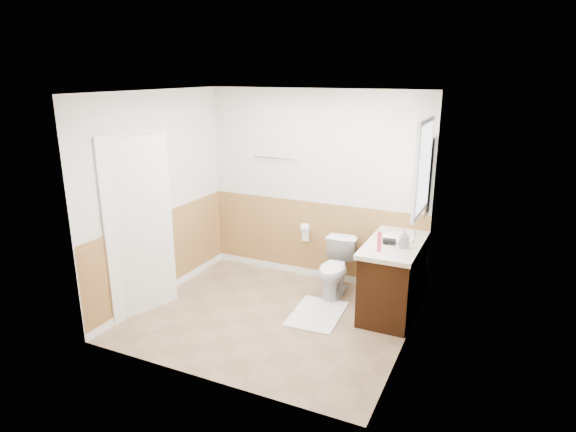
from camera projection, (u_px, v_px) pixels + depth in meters
The scene contains 32 objects.
floor at pixel (271, 317), 5.58m from camera, with size 3.00×3.00×0.00m, color #8C7051.
ceiling at pixel (268, 92), 4.87m from camera, with size 3.00×3.00×0.00m, color white.
wall_back at pixel (315, 187), 6.35m from camera, with size 3.00×3.00×0.00m, color silver.
wall_front at pixel (199, 251), 4.09m from camera, with size 3.00×3.00×0.00m, color silver.
wall_left at pixel (158, 197), 5.83m from camera, with size 3.00×3.00×0.00m, color silver.
wall_right at pixel (411, 230), 4.62m from camera, with size 3.00×3.00×0.00m, color silver.
wainscot_back at pixel (314, 241), 6.56m from camera, with size 3.00×3.00×0.00m, color #A27E41.
wainscot_front at pixel (205, 330), 4.32m from camera, with size 3.00×3.00×0.00m, color #A27E41.
wainscot_left at pixel (163, 256), 6.04m from camera, with size 2.60×2.60×0.00m, color #A27E41.
wainscot_right at pixel (404, 302), 4.84m from camera, with size 2.60×2.60×0.00m, color #A27E41.
toilet at pixel (335, 268), 6.05m from camera, with size 0.39×0.68×0.70m, color white.
bath_mat at pixel (317, 314), 5.62m from camera, with size 0.55×0.80×0.02m, color white.
vanity_cabinet at pixel (393, 280), 5.60m from camera, with size 0.55×1.10×0.80m, color black.
vanity_knob_left at pixel (366, 266), 5.59m from camera, with size 0.03×0.03×0.03m, color silver.
vanity_knob_right at pixel (370, 260), 5.77m from camera, with size 0.03×0.03×0.03m, color silver.
countertop at pixel (394, 245), 5.48m from camera, with size 0.60×1.15×0.05m, color silver.
sink_basin at pixel (398, 238), 5.60m from camera, with size 0.36×0.36×0.02m, color white.
faucet at pixel (415, 235), 5.51m from camera, with size 0.02×0.02×0.14m, color silver.
lotion_bottle at pixel (379, 241), 5.19m from camera, with size 0.05×0.05×0.22m, color #E83C5F.
soap_dispenser at pixel (404, 239), 5.29m from camera, with size 0.09×0.10×0.21m, color gray.
hair_dryer_body at pixel (389, 241), 5.41m from camera, with size 0.07×0.07×0.14m, color black.
hair_dryer_handle at pixel (386, 244), 5.42m from camera, with size 0.03×0.03×0.07m, color black.
mirror_panel at pixel (430, 177), 5.50m from camera, with size 0.02×0.35×0.90m, color silver.
window_frame at pixel (423, 168), 5.00m from camera, with size 0.04×0.80×1.00m, color white.
window_glass at pixel (424, 168), 4.99m from camera, with size 0.01×0.70×0.90m, color white.
door at pixel (141, 227), 5.47m from camera, with size 0.05×0.80×2.04m, color white.
door_frame at pixel (135, 225), 5.49m from camera, with size 0.02×0.92×2.10m, color white.
door_knob at pixel (164, 226), 5.75m from camera, with size 0.06×0.06×0.06m, color silver.
towel_bar at pixel (275, 158), 6.43m from camera, with size 0.02×0.02×0.62m, color silver.
tp_holder_bar at pixel (305, 228), 6.49m from camera, with size 0.02×0.02×0.14m, color silver.
tp_roll at pixel (305, 228), 6.49m from camera, with size 0.11×0.11×0.10m, color white.
tp_sheet at pixel (305, 235), 6.52m from camera, with size 0.10×0.01×0.16m, color white.
Camera 1 is at (2.30, -4.47, 2.70)m, focal length 30.42 mm.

